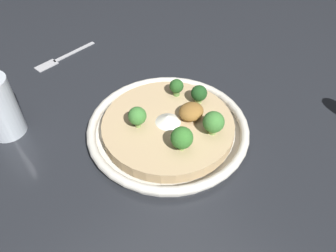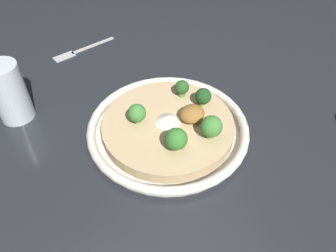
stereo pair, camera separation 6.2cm
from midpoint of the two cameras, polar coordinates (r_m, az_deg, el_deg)
ground_plane at (r=0.63m, az=2.80°, el=-1.40°), size 6.00×6.00×0.00m
risotto_bowl at (r=0.62m, az=2.85°, el=-0.41°), size 0.31×0.31×0.03m
cheese_sprinkle at (r=0.60m, az=2.57°, el=0.93°), size 0.05×0.05×0.02m
crispy_onion_garnish at (r=0.61m, az=7.13°, el=1.99°), size 0.05×0.04×0.03m
broccoli_back_left at (r=0.57m, az=10.64°, el=-0.29°), size 0.04×0.04×0.05m
broccoli_front_left at (r=0.66m, az=5.18°, el=6.55°), size 0.03×0.03×0.04m
broccoli_front_right at (r=0.59m, az=-2.46°, el=2.08°), size 0.03×0.03×0.04m
broccoli_left at (r=0.64m, az=8.92°, el=4.96°), size 0.03×0.03×0.04m
broccoli_back at (r=0.54m, az=4.69°, el=-2.47°), size 0.04×0.04×0.05m
drinking_glass at (r=0.68m, az=-23.70°, el=5.25°), size 0.07×0.07×0.12m
fork_utensil at (r=0.88m, az=-13.28°, el=12.58°), size 0.18×0.04×0.00m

